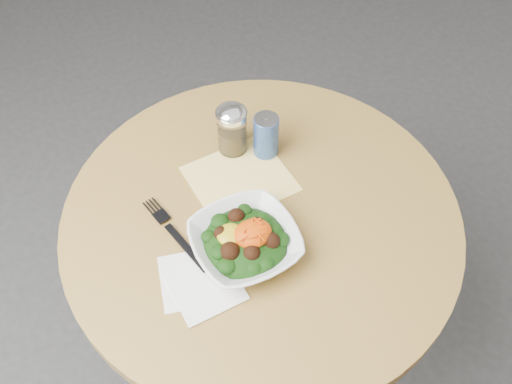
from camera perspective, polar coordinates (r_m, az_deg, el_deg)
ground at (r=1.94m, az=0.37°, el=-15.16°), size 6.00×6.00×0.00m
table at (r=1.45m, az=0.48°, el=-6.69°), size 0.90×0.90×0.75m
cloth_napkin at (r=1.34m, az=-1.61°, el=1.33°), size 0.23×0.21×0.00m
paper_napkins at (r=1.19m, az=-5.68°, el=-9.01°), size 0.17×0.18×0.00m
salad_bowl at (r=1.20m, az=-1.09°, el=-4.97°), size 0.22×0.22×0.08m
fork at (r=1.26m, az=-8.25°, el=-3.95°), size 0.07×0.23×0.00m
spice_shaker at (r=1.36m, az=-2.42°, el=6.28°), size 0.08×0.08×0.14m
beverage_can at (r=1.36m, az=1.00°, el=5.66°), size 0.06×0.06×0.12m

